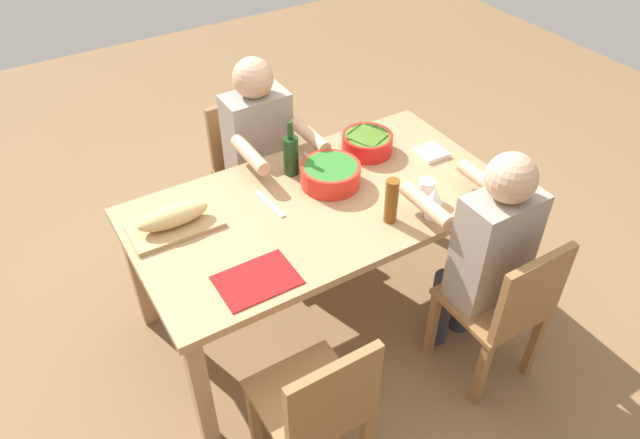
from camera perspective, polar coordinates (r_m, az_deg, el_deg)
ground_plane at (r=3.31m, az=0.00°, el=-8.38°), size 8.00×8.00×0.00m
dining_table at (r=2.86m, az=0.00°, el=0.42°), size 1.76×0.94×0.74m
chair_near_left at (r=2.36m, az=-0.09°, el=-17.41°), size 0.40×0.40×0.85m
chair_near_right at (r=2.80m, az=17.35°, el=-7.89°), size 0.40×0.40×0.85m
diner_near_right at (r=2.73m, az=15.54°, el=-2.49°), size 0.41×0.53×1.20m
chair_far_center at (r=3.52m, az=-6.73°, el=5.23°), size 0.40×0.40×0.85m
diner_far_center at (r=3.27m, az=-5.58°, el=6.77°), size 0.41×0.53×1.20m
serving_bowl_salad at (r=3.13m, az=4.53°, el=7.36°), size 0.26×0.26×0.10m
serving_bowl_greens at (r=2.88m, az=1.00°, el=4.42°), size 0.29×0.29×0.11m
cutting_board at (r=2.73m, az=-13.65°, el=-0.58°), size 0.40×0.22×0.02m
bread_loaf at (r=2.69m, az=-13.83°, el=0.31°), size 0.32×0.11×0.09m
wine_bottle at (r=2.93m, az=-2.72°, el=6.25°), size 0.08×0.08×0.29m
beer_bottle at (r=2.65m, az=6.82°, el=1.78°), size 0.06×0.06×0.22m
wine_glass at (r=2.69m, az=10.87°, el=2.12°), size 0.08×0.08×0.17m
placemat_near_left at (r=2.43m, az=-6.03°, el=-5.75°), size 0.32×0.23×0.01m
cup_near_right at (r=2.83m, az=10.08°, el=2.80°), size 0.08×0.08×0.10m
fork_far_center at (r=3.07m, az=-0.77°, el=5.68°), size 0.02×0.17×0.01m
carving_knife at (r=2.79m, az=-4.81°, el=1.49°), size 0.04×0.23×0.01m
napkin_stack at (r=3.17m, az=10.57°, el=6.30°), size 0.14×0.14×0.02m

